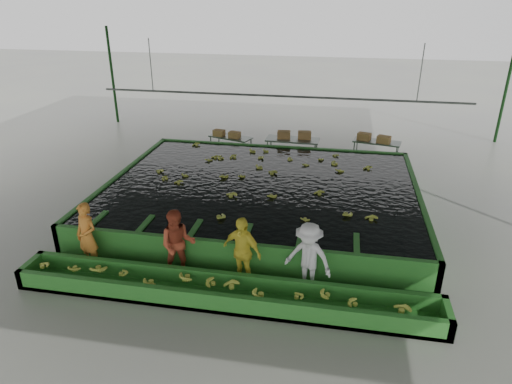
% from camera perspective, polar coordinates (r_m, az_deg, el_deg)
% --- Properties ---
extents(ground, '(80.00, 80.00, 0.00)m').
position_cam_1_polar(ground, '(13.92, -0.39, -4.59)').
color(ground, gray).
rests_on(ground, ground).
extents(shed_roof, '(20.00, 22.00, 0.04)m').
position_cam_1_polar(shed_roof, '(12.35, -0.45, 16.27)').
color(shed_roof, slate).
rests_on(shed_roof, shed_posts).
extents(shed_posts, '(20.00, 22.00, 5.00)m').
position_cam_1_polar(shed_posts, '(12.92, -0.42, 5.21)').
color(shed_posts, black).
rests_on(shed_posts, ground).
extents(flotation_tank, '(10.00, 8.00, 0.90)m').
position_cam_1_polar(flotation_tank, '(15.04, 0.71, -0.40)').
color(flotation_tank, '#276D24').
rests_on(flotation_tank, ground).
extents(tank_water, '(9.70, 7.70, 0.00)m').
position_cam_1_polar(tank_water, '(14.88, 0.72, 1.00)').
color(tank_water, black).
rests_on(tank_water, flotation_tank).
extents(sorting_trough, '(10.00, 1.00, 0.50)m').
position_cam_1_polar(sorting_trough, '(10.82, -4.16, -12.36)').
color(sorting_trough, '#276D24').
rests_on(sorting_trough, ground).
extents(cableway_rail, '(0.08, 0.08, 14.00)m').
position_cam_1_polar(cableway_rail, '(17.55, 2.81, 11.90)').
color(cableway_rail, '#59605B').
rests_on(cableway_rail, shed_roof).
extents(rail_hanger_left, '(0.04, 0.04, 2.00)m').
position_cam_1_polar(rail_hanger_left, '(18.73, -13.02, 15.20)').
color(rail_hanger_left, '#59605B').
rests_on(rail_hanger_left, shed_roof).
extents(rail_hanger_right, '(0.04, 0.04, 2.00)m').
position_cam_1_polar(rail_hanger_right, '(17.41, 19.90, 13.81)').
color(rail_hanger_right, '#59605B').
rests_on(rail_hanger_right, shed_roof).
extents(worker_a, '(0.76, 0.62, 1.79)m').
position_cam_1_polar(worker_a, '(12.47, -20.37, -5.16)').
color(worker_a, orange).
rests_on(worker_a, ground).
extents(worker_b, '(1.04, 0.91, 1.82)m').
position_cam_1_polar(worker_b, '(11.46, -9.74, -6.47)').
color(worker_b, '#A74127').
rests_on(worker_b, ground).
extents(worker_c, '(1.15, 0.81, 1.80)m').
position_cam_1_polar(worker_c, '(11.05, -1.79, -7.40)').
color(worker_c, yellow).
rests_on(worker_c, ground).
extents(worker_d, '(1.31, 1.00, 1.80)m').
position_cam_1_polar(worker_d, '(10.86, 6.55, -8.19)').
color(worker_d, silver).
rests_on(worker_d, ground).
extents(packing_table_left, '(1.99, 1.28, 0.84)m').
position_cam_1_polar(packing_table_left, '(20.07, -3.17, 5.81)').
color(packing_table_left, '#59605B').
rests_on(packing_table_left, ground).
extents(packing_table_mid, '(2.21, 0.94, 0.99)m').
position_cam_1_polar(packing_table_mid, '(19.27, 4.54, 5.23)').
color(packing_table_mid, '#59605B').
rests_on(packing_table_mid, ground).
extents(packing_table_right, '(2.04, 1.14, 0.87)m').
position_cam_1_polar(packing_table_right, '(19.95, 14.75, 4.97)').
color(packing_table_right, '#59605B').
rests_on(packing_table_right, ground).
extents(box_stack_left, '(1.26, 0.60, 0.26)m').
position_cam_1_polar(box_stack_left, '(19.90, -3.68, 6.90)').
color(box_stack_left, olive).
rests_on(box_stack_left, packing_table_left).
extents(box_stack_mid, '(1.43, 0.53, 0.30)m').
position_cam_1_polar(box_stack_mid, '(19.19, 4.77, 6.70)').
color(box_stack_mid, olive).
rests_on(box_stack_mid, packing_table_mid).
extents(box_stack_right, '(1.41, 0.82, 0.29)m').
position_cam_1_polar(box_stack_right, '(19.75, 14.48, 6.15)').
color(box_stack_right, olive).
rests_on(box_stack_right, packing_table_right).
extents(floating_bananas, '(8.46, 5.77, 0.12)m').
position_cam_1_polar(floating_bananas, '(15.61, 1.24, 2.12)').
color(floating_bananas, '#9DA936').
rests_on(floating_bananas, tank_water).
extents(trough_bananas, '(9.45, 0.63, 0.13)m').
position_cam_1_polar(trough_bananas, '(10.73, -4.18, -11.71)').
color(trough_bananas, '#9DA936').
rests_on(trough_bananas, sorting_trough).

